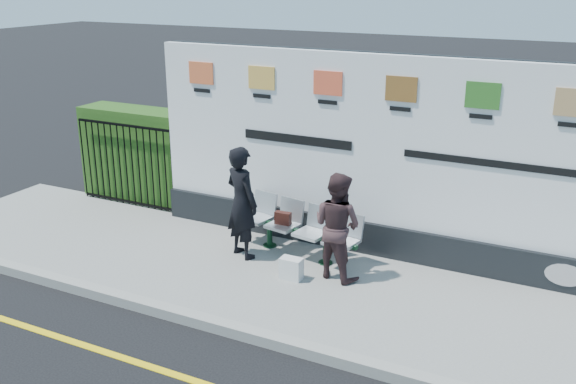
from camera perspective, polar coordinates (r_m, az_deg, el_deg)
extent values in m
cube|color=gray|center=(8.94, 3.56, -8.63)|extent=(14.00, 3.00, 0.12)
cube|color=gray|center=(7.76, -0.91, -13.18)|extent=(14.00, 0.18, 0.14)
cube|color=black|center=(9.81, 9.41, -4.25)|extent=(8.00, 0.30, 0.50)
cube|color=white|center=(9.33, 9.90, 4.24)|extent=(8.00, 0.14, 2.50)
cube|color=#295118|center=(12.31, -12.89, 3.30)|extent=(2.35, 0.70, 1.70)
imported|color=black|center=(9.49, -4.13, -0.93)|extent=(0.73, 0.62, 1.71)
imported|color=#3B2628|center=(8.88, 4.39, -3.01)|extent=(0.87, 0.75, 1.53)
cube|color=black|center=(9.77, -0.45, -2.34)|extent=(0.25, 0.12, 0.19)
cube|color=silver|center=(9.02, 0.30, -6.81)|extent=(0.31, 0.19, 0.31)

